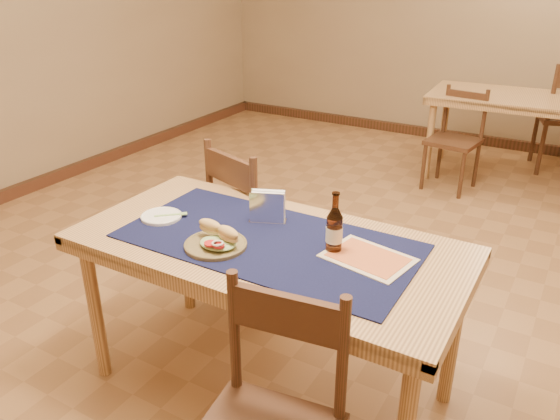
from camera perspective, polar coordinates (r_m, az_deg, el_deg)
The scene contains 13 objects.
room at distance 2.71m, azimuth 7.79°, elevation 16.12°, with size 6.04×7.04×2.84m.
main_table at distance 2.26m, azimuth -1.28°, elevation -5.13°, with size 1.60×0.80×0.75m.
placemat at distance 2.22m, azimuth -1.30°, elevation -3.21°, with size 1.20×0.60×0.01m, color #0F1338.
baseboard at distance 3.19m, azimuth 6.41°, elevation -8.61°, with size 6.00×7.00×0.10m.
back_table at distance 5.16m, azimuth 24.33°, elevation 9.85°, with size 1.62×0.88×0.75m.
chair_main_far at distance 2.96m, azimuth -2.60°, elevation -1.33°, with size 0.56×0.56×0.95m.
chair_back_near at distance 4.85m, azimuth 17.86°, elevation 7.18°, with size 0.44×0.44×0.84m.
sandwich_plate at distance 2.17m, azimuth -6.62°, elevation -3.24°, with size 0.25×0.25×0.10m.
side_plate at distance 2.46m, azimuth -12.30°, elevation -0.62°, with size 0.18×0.18×0.01m.
fork at distance 2.45m, azimuth -11.07°, elevation -0.47°, with size 0.12×0.11×0.00m.
beer_bottle at distance 2.11m, azimuth 5.70°, elevation -2.06°, with size 0.07×0.07×0.24m.
napkin_holder at distance 2.35m, azimuth -1.31°, elevation 0.26°, with size 0.17×0.11×0.14m.
menu_card at distance 2.11m, azimuth 9.17°, elevation -4.94°, with size 0.36×0.29×0.01m.
Camera 1 is at (1.03, -2.47, 1.78)m, focal length 35.00 mm.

